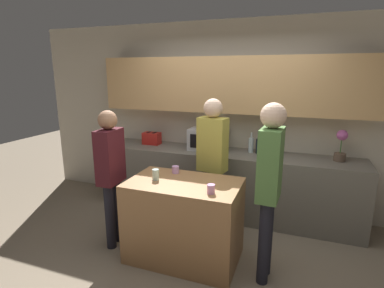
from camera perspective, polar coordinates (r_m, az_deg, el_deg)
The scene contains 16 objects.
ground_plane at distance 3.36m, azimuth -0.20°, elevation -22.92°, with size 14.00×14.00×0.00m, color #7F705B.
back_wall at distance 4.32m, azimuth 7.51°, elevation 7.34°, with size 6.40×0.40×2.70m.
back_counter at distance 4.32m, azimuth 6.26°, elevation -7.41°, with size 3.60×0.62×0.91m.
kitchen_island at distance 3.33m, azimuth -1.53°, elevation -14.31°, with size 1.18×0.72×0.88m.
microwave at distance 4.28m, azimuth 3.14°, elevation 0.96°, with size 0.52×0.39×0.30m.
toaster at distance 4.63m, azimuth -7.67°, elevation 1.08°, with size 0.26×0.16×0.18m.
potted_plant at distance 4.12m, azimuth 26.51°, elevation -0.27°, with size 0.14×0.14×0.40m.
bottle_0 at distance 4.20m, azimuth 11.17°, elevation -0.15°, with size 0.07×0.07×0.28m.
bottle_1 at distance 4.16m, azimuth 12.46°, elevation -0.31°, with size 0.06×0.06×0.28m.
bottle_2 at distance 4.17m, azimuth 14.14°, elevation -0.65°, with size 0.08×0.08×0.23m.
cup_0 at distance 3.21m, azimuth -6.94°, elevation -5.81°, with size 0.07×0.07×0.12m.
cup_1 at distance 2.85m, azimuth 3.64°, elevation -8.55°, with size 0.08×0.08×0.09m.
cup_2 at distance 3.40m, azimuth -3.16°, elevation -4.89°, with size 0.08×0.08×0.08m.
person_left at distance 3.63m, azimuth 3.90°, elevation -2.18°, with size 0.37×0.25×1.70m.
person_center at distance 2.86m, azimuth 14.53°, elevation -6.35°, with size 0.23×0.35×1.74m.
person_right at distance 3.49m, azimuth -15.22°, elevation -4.46°, with size 0.21×0.35×1.60m.
Camera 1 is at (0.94, -2.53, 2.00)m, focal length 28.00 mm.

